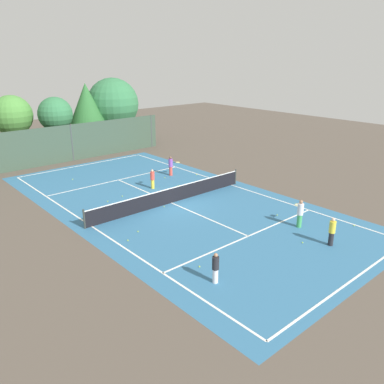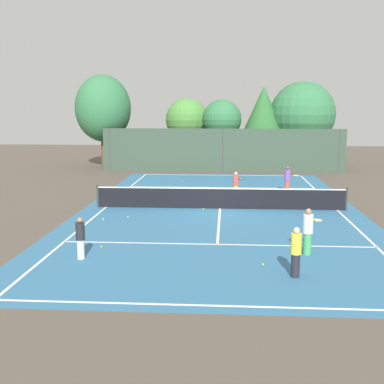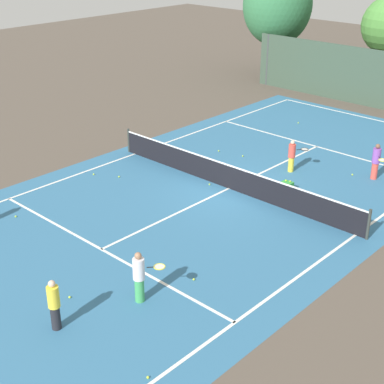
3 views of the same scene
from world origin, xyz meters
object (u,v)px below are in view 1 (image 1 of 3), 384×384
(player_4, at_px, (300,213))
(tennis_ball_9, at_px, (128,240))
(tennis_ball_7, at_px, (108,201))
(tennis_ball_4, at_px, (302,243))
(tennis_ball_11, at_px, (197,175))
(tennis_ball_6, at_px, (354,225))
(player_0, at_px, (171,166))
(tennis_ball_1, at_px, (199,267))
(tennis_ball_10, at_px, (165,178))
(ball_crate, at_px, (179,189))
(tennis_ball_5, at_px, (122,196))
(player_1, at_px, (332,231))
(player_3, at_px, (216,268))
(tennis_ball_0, at_px, (138,231))
(tennis_ball_2, at_px, (277,215))
(player_2, at_px, (152,179))
(tennis_ball_3, at_px, (164,207))
(tennis_ball_8, at_px, (73,179))

(player_4, xyz_separation_m, tennis_ball_9, (-7.93, 4.63, -0.77))
(tennis_ball_7, xyz_separation_m, tennis_ball_9, (-2.03, -5.59, 0.00))
(tennis_ball_4, distance_m, tennis_ball_11, 12.79)
(player_4, distance_m, tennis_ball_6, 3.15)
(player_0, relative_size, player_4, 0.97)
(tennis_ball_1, relative_size, tennis_ball_10, 1.00)
(player_0, bearing_deg, tennis_ball_9, -139.04)
(player_0, height_order, ball_crate, player_0)
(tennis_ball_10, bearing_deg, tennis_ball_5, -162.81)
(player_1, bearing_deg, tennis_ball_4, 129.60)
(player_3, distance_m, tennis_ball_0, 6.19)
(tennis_ball_0, xyz_separation_m, tennis_ball_11, (9.29, 5.75, 0.00))
(tennis_ball_2, height_order, tennis_ball_4, same)
(tennis_ball_2, height_order, tennis_ball_6, same)
(tennis_ball_5, bearing_deg, tennis_ball_7, -168.95)
(tennis_ball_7, xyz_separation_m, tennis_ball_10, (5.84, 1.67, 0.00))
(player_4, distance_m, tennis_ball_4, 2.13)
(tennis_ball_0, height_order, tennis_ball_10, same)
(ball_crate, xyz_separation_m, tennis_ball_9, (-6.73, -4.20, -0.15))
(tennis_ball_2, distance_m, tennis_ball_11, 9.38)
(player_4, xyz_separation_m, tennis_ball_2, (0.40, 1.74, -0.77))
(ball_crate, height_order, tennis_ball_10, ball_crate)
(tennis_ball_7, bearing_deg, tennis_ball_5, 11.05)
(tennis_ball_2, bearing_deg, tennis_ball_10, 92.58)
(tennis_ball_7, bearing_deg, tennis_ball_10, 15.94)
(tennis_ball_4, height_order, tennis_ball_11, same)
(player_0, relative_size, player_2, 1.09)
(tennis_ball_1, bearing_deg, tennis_ball_5, 77.40)
(tennis_ball_5, height_order, tennis_ball_10, same)
(ball_crate, relative_size, tennis_ball_4, 6.45)
(tennis_ball_0, bearing_deg, tennis_ball_5, 66.68)
(tennis_ball_5, height_order, tennis_ball_7, same)
(player_2, height_order, tennis_ball_5, player_2)
(player_0, xyz_separation_m, tennis_ball_5, (-5.44, -1.70, -0.75))
(player_2, bearing_deg, tennis_ball_6, -70.04)
(tennis_ball_2, bearing_deg, player_1, -105.10)
(tennis_ball_0, bearing_deg, tennis_ball_3, 31.33)
(tennis_ball_3, relative_size, tennis_ball_9, 1.00)
(player_1, distance_m, player_2, 12.90)
(tennis_ball_2, height_order, tennis_ball_10, same)
(player_0, distance_m, player_2, 3.34)
(player_2, distance_m, tennis_ball_5, 2.62)
(tennis_ball_0, xyz_separation_m, tennis_ball_7, (1.06, 5.05, 0.00))
(player_4, height_order, tennis_ball_11, player_4)
(tennis_ball_4, height_order, tennis_ball_9, same)
(player_1, bearing_deg, ball_crate, 92.62)
(tennis_ball_0, bearing_deg, player_2, 48.08)
(tennis_ball_0, relative_size, tennis_ball_1, 1.00)
(player_3, relative_size, tennis_ball_8, 20.40)
(tennis_ball_9, height_order, tennis_ball_11, same)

